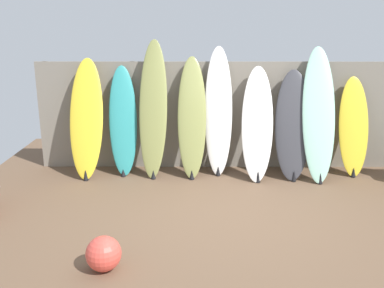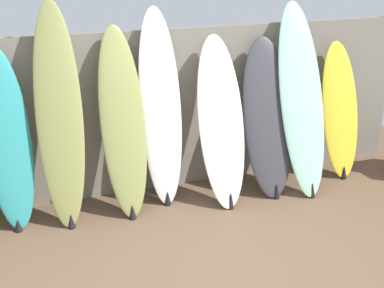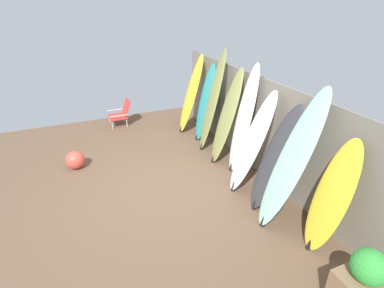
{
  "view_description": "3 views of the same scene",
  "coord_description": "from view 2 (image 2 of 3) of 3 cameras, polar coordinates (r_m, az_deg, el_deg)",
  "views": [
    {
      "loc": [
        -0.43,
        -5.06,
        2.39
      ],
      "look_at": [
        -0.46,
        0.57,
        0.81
      ],
      "focal_mm": 40.0,
      "sensor_mm": 36.0,
      "label": 1
    },
    {
      "loc": [
        -1.51,
        -3.42,
        2.68
      ],
      "look_at": [
        -0.05,
        0.68,
        1.01
      ],
      "focal_mm": 50.0,
      "sensor_mm": 36.0,
      "label": 2
    },
    {
      "loc": [
        4.27,
        -1.16,
        3.07
      ],
      "look_at": [
        -0.08,
        0.71,
        0.72
      ],
      "focal_mm": 28.0,
      "sensor_mm": 36.0,
      "label": 3
    }
  ],
  "objects": [
    {
      "name": "surfboard_yellow_8",
      "position": [
        6.54,
        15.52,
        3.34
      ],
      "size": [
        0.49,
        0.48,
        1.58
      ],
      "color": "yellow",
      "rests_on": "ground"
    },
    {
      "name": "surfboard_seafoam_7",
      "position": [
        6.02,
        11.61,
        4.6
      ],
      "size": [
        0.55,
        0.88,
        2.06
      ],
      "color": "#9ED6BC",
      "rests_on": "ground"
    },
    {
      "name": "surfboard_charcoal_6",
      "position": [
        5.92,
        8.1,
        2.75
      ],
      "size": [
        0.64,
        0.75,
        1.7
      ],
      "color": "#38383D",
      "rests_on": "ground"
    },
    {
      "name": "surfboard_white_5",
      "position": [
        5.65,
        3.14,
        2.22
      ],
      "size": [
        0.55,
        0.76,
        1.75
      ],
      "color": "white",
      "rests_on": "ground"
    },
    {
      "name": "surfboard_white_4",
      "position": [
        5.59,
        -3.36,
        3.64
      ],
      "size": [
        0.44,
        0.47,
        2.06
      ],
      "color": "white",
      "rests_on": "ground"
    },
    {
      "name": "ground",
      "position": [
        4.59,
        3.57,
        -14.69
      ],
      "size": [
        7.68,
        7.68,
        0.0
      ],
      "primitive_type": "plane",
      "color": "brown"
    },
    {
      "name": "surfboard_olive_3",
      "position": [
        5.41,
        -7.39,
        2.14
      ],
      "size": [
        0.46,
        0.63,
        1.91
      ],
      "color": "olive",
      "rests_on": "ground"
    },
    {
      "name": "surfboard_olive_2",
      "position": [
        5.28,
        -13.95,
        2.69
      ],
      "size": [
        0.49,
        0.6,
        2.17
      ],
      "color": "olive",
      "rests_on": "ground"
    },
    {
      "name": "fence_back",
      "position": [
        5.9,
        -3.83,
        3.44
      ],
      "size": [
        6.08,
        0.11,
        1.8
      ],
      "color": "gray",
      "rests_on": "ground"
    },
    {
      "name": "surfboard_teal_1",
      "position": [
        5.4,
        -19.1,
        0.26
      ],
      "size": [
        0.49,
        0.52,
        1.76
      ],
      "color": "teal",
      "rests_on": "ground"
    }
  ]
}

